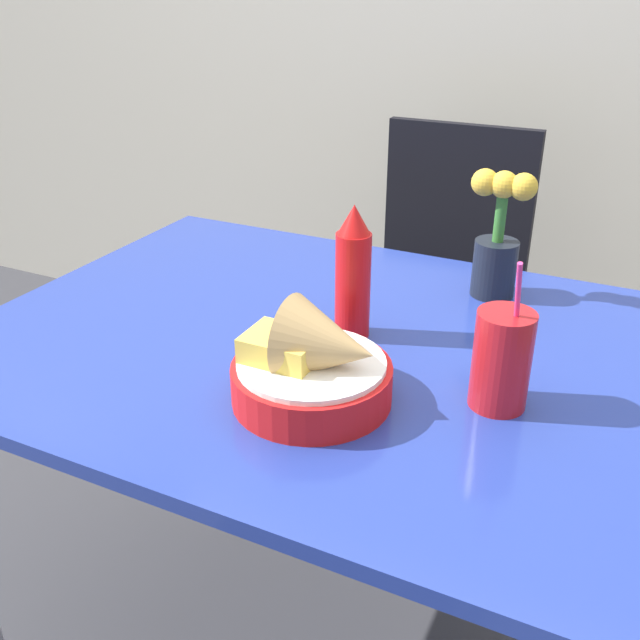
# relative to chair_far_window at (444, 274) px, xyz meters

# --- Properties ---
(ground_plane) EXTENTS (12.00, 12.00, 0.00)m
(ground_plane) POSITION_rel_chair_far_window_xyz_m (-0.01, -0.79, -0.55)
(ground_plane) COLOR #38383D
(dining_table) EXTENTS (1.11, 0.87, 0.73)m
(dining_table) POSITION_rel_chair_far_window_xyz_m (-0.01, -0.79, 0.09)
(dining_table) COLOR #233893
(dining_table) RESTS_ON ground_plane
(chair_far_window) EXTENTS (0.40, 0.40, 0.93)m
(chair_far_window) POSITION_rel_chair_far_window_xyz_m (0.00, 0.00, 0.00)
(chair_far_window) COLOR black
(chair_far_window) RESTS_ON ground_plane
(food_basket) EXTENTS (0.23, 0.23, 0.15)m
(food_basket) POSITION_rel_chair_far_window_xyz_m (0.10, -0.97, 0.24)
(food_basket) COLOR red
(food_basket) RESTS_ON dining_table
(ketchup_bottle) EXTENTS (0.06, 0.06, 0.22)m
(ketchup_bottle) POSITION_rel_chair_far_window_xyz_m (0.06, -0.76, 0.30)
(ketchup_bottle) COLOR red
(ketchup_bottle) RESTS_ON dining_table
(drink_cup) EXTENTS (0.08, 0.08, 0.23)m
(drink_cup) POSITION_rel_chair_far_window_xyz_m (0.33, -0.87, 0.25)
(drink_cup) COLOR red
(drink_cup) RESTS_ON dining_table
(flower_vase) EXTENTS (0.12, 0.08, 0.23)m
(flower_vase) POSITION_rel_chair_far_window_xyz_m (0.23, -0.50, 0.29)
(flower_vase) COLOR black
(flower_vase) RESTS_ON dining_table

